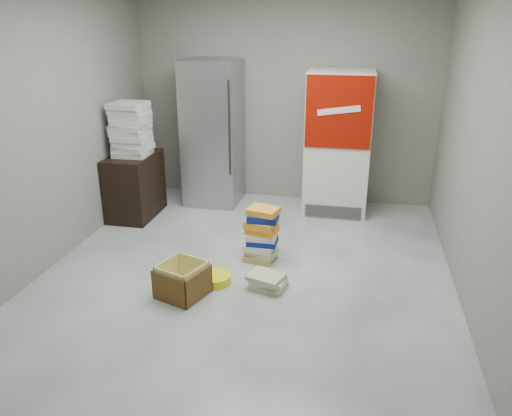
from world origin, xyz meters
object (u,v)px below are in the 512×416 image
object	(u,v)px
coke_cooler	(338,143)
cardboard_box	(182,282)
steel_fridge	(213,133)
wood_shelf	(135,186)
phonebook_stack_main	(262,235)

from	to	relation	value
coke_cooler	cardboard_box	size ratio (longest dim) A/B	3.60
steel_fridge	cardboard_box	size ratio (longest dim) A/B	3.80
coke_cooler	wood_shelf	size ratio (longest dim) A/B	2.25
phonebook_stack_main	cardboard_box	bearing A→B (deg)	-115.81
phonebook_stack_main	wood_shelf	bearing A→B (deg)	161.50
steel_fridge	coke_cooler	world-z (taller)	steel_fridge
wood_shelf	phonebook_stack_main	distance (m)	2.04
wood_shelf	cardboard_box	bearing A→B (deg)	-54.76
steel_fridge	wood_shelf	xyz separation A→B (m)	(-0.83, -0.73, -0.55)
coke_cooler	cardboard_box	distance (m)	2.88
steel_fridge	coke_cooler	xyz separation A→B (m)	(1.65, -0.01, -0.05)
steel_fridge	coke_cooler	size ratio (longest dim) A/B	1.06
steel_fridge	coke_cooler	distance (m)	1.65
coke_cooler	phonebook_stack_main	bearing A→B (deg)	-112.05
coke_cooler	phonebook_stack_main	xyz separation A→B (m)	(-0.66, -1.64, -0.61)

